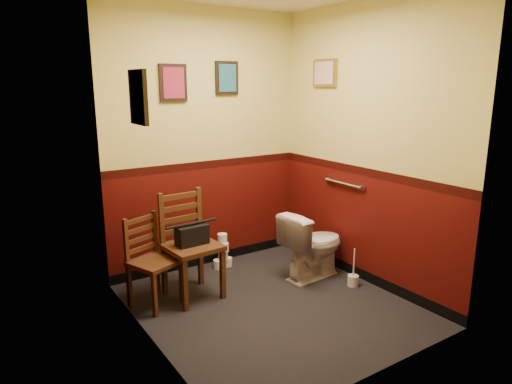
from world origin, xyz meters
TOP-DOWN VIEW (x-y plane):
  - floor at (0.00, 0.00)m, footprint 2.20×2.40m
  - wall_back at (0.00, 1.20)m, footprint 2.20×0.00m
  - wall_front at (0.00, -1.20)m, footprint 2.20×0.00m
  - wall_left at (-1.10, 0.00)m, footprint 0.00×2.40m
  - wall_right at (1.10, 0.00)m, footprint 0.00×2.40m
  - grab_bar at (1.07, 0.25)m, footprint 0.05×0.56m
  - framed_print_back_a at (-0.35, 1.18)m, footprint 0.28×0.04m
  - framed_print_back_b at (0.25, 1.18)m, footprint 0.26×0.04m
  - framed_print_left at (-1.08, 0.10)m, footprint 0.04×0.30m
  - framed_print_right at (1.08, 0.60)m, footprint 0.04×0.34m
  - toilet at (0.72, 0.29)m, footprint 0.73×0.45m
  - toilet_brush at (0.91, -0.11)m, footprint 0.11×0.11m
  - chair_left at (-0.86, 0.62)m, footprint 0.49×0.49m
  - chair_right at (-0.50, 0.59)m, footprint 0.49×0.49m
  - handbag at (-0.50, 0.55)m, footprint 0.30×0.16m
  - tp_stack at (0.07, 1.00)m, footprint 0.22×0.13m

SIDE VIEW (x-z plane):
  - floor at x=0.00m, z-range 0.00..0.00m
  - toilet_brush at x=0.91m, z-range -0.13..0.26m
  - tp_stack at x=0.07m, z-range -0.03..0.35m
  - toilet at x=0.72m, z-range 0.00..0.69m
  - chair_left at x=-0.86m, z-range 0.00..0.81m
  - chair_right at x=-0.50m, z-range 0.00..0.99m
  - handbag at x=-0.50m, z-range 0.50..0.71m
  - grab_bar at x=1.07m, z-range 0.92..0.98m
  - wall_back at x=0.00m, z-range 0.00..2.70m
  - wall_front at x=0.00m, z-range 0.00..2.70m
  - wall_left at x=-1.10m, z-range 0.00..2.70m
  - wall_right at x=1.10m, z-range 0.00..2.70m
  - framed_print_left at x=-1.08m, z-range 1.66..2.04m
  - framed_print_back_a at x=-0.35m, z-range 1.77..2.13m
  - framed_print_back_b at x=0.25m, z-range 1.83..2.17m
  - framed_print_right at x=1.08m, z-range 1.91..2.19m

